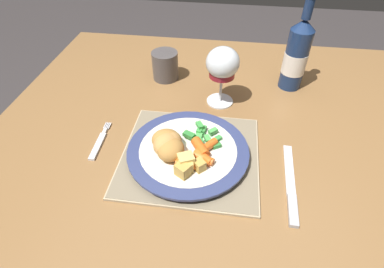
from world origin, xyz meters
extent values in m
plane|color=#383333|center=(0.00, 0.00, 0.00)|extent=(6.00, 6.00, 0.00)
cube|color=olive|center=(0.00, 0.00, 0.72)|extent=(1.13, 0.91, 0.04)
cube|color=olive|center=(-0.51, 0.40, 0.35)|extent=(0.06, 0.06, 0.70)
cube|color=olive|center=(0.51, 0.40, 0.35)|extent=(0.06, 0.06, 0.70)
cube|color=tan|center=(-0.06, -0.14, 0.74)|extent=(0.30, 0.28, 0.01)
cube|color=#807259|center=(-0.06, -0.14, 0.75)|extent=(0.29, 0.28, 0.00)
cylinder|color=silver|center=(-0.06, -0.14, 0.75)|extent=(0.22, 0.22, 0.01)
cylinder|color=navy|center=(-0.06, -0.14, 0.76)|extent=(0.27, 0.27, 0.01)
cylinder|color=silver|center=(-0.06, -0.14, 0.77)|extent=(0.21, 0.21, 0.00)
ellipsoid|color=#B77F3D|center=(-0.09, -0.16, 0.79)|extent=(0.07, 0.07, 0.04)
ellipsoid|color=tan|center=(-0.10, -0.15, 0.79)|extent=(0.07, 0.08, 0.04)
ellipsoid|color=tan|center=(-0.10, -0.14, 0.79)|extent=(0.07, 0.07, 0.04)
ellipsoid|color=#B77F3D|center=(-0.11, -0.14, 0.79)|extent=(0.07, 0.07, 0.04)
cube|color=#338438|center=(0.00, -0.13, 0.77)|extent=(0.02, 0.02, 0.01)
cube|color=green|center=(-0.04, -0.08, 0.77)|extent=(0.02, 0.02, 0.01)
cube|color=#4CA84C|center=(-0.01, -0.08, 0.77)|extent=(0.02, 0.02, 0.01)
cube|color=#338438|center=(-0.06, -0.11, 0.78)|extent=(0.03, 0.02, 0.01)
cube|color=#4CA84C|center=(-0.04, -0.10, 0.77)|extent=(0.02, 0.03, 0.01)
cube|color=green|center=(-0.04, -0.12, 0.77)|extent=(0.01, 0.02, 0.01)
cube|color=#338438|center=(-0.03, -0.08, 0.77)|extent=(0.02, 0.02, 0.01)
cube|color=green|center=(-0.04, -0.07, 0.78)|extent=(0.02, 0.03, 0.01)
cube|color=green|center=(0.00, -0.10, 0.77)|extent=(0.02, 0.02, 0.01)
cube|color=#4CA84C|center=(-0.02, -0.11, 0.77)|extent=(0.02, 0.02, 0.01)
cylinder|color=orange|center=(-0.06, -0.19, 0.78)|extent=(0.04, 0.02, 0.02)
cylinder|color=orange|center=(-0.03, -0.14, 0.78)|extent=(0.05, 0.05, 0.02)
cylinder|color=orange|center=(-0.02, -0.17, 0.77)|extent=(0.04, 0.04, 0.02)
cylinder|color=orange|center=(-0.02, -0.13, 0.77)|extent=(0.04, 0.04, 0.02)
cylinder|color=orange|center=(-0.02, -0.17, 0.77)|extent=(0.05, 0.03, 0.02)
cube|color=silver|center=(-0.27, -0.14, 0.74)|extent=(0.02, 0.09, 0.01)
cube|color=silver|center=(-0.27, -0.08, 0.74)|extent=(0.01, 0.02, 0.01)
cube|color=silver|center=(-0.27, -0.06, 0.74)|extent=(0.00, 0.02, 0.00)
cube|color=silver|center=(-0.27, -0.06, 0.74)|extent=(0.00, 0.02, 0.00)
cube|color=silver|center=(-0.28, -0.06, 0.74)|extent=(0.00, 0.02, 0.00)
cube|color=silver|center=(-0.28, -0.06, 0.74)|extent=(0.00, 0.02, 0.00)
cube|color=silver|center=(0.16, -0.15, 0.74)|extent=(0.02, 0.14, 0.00)
cube|color=#B2B2B7|center=(0.15, -0.25, 0.74)|extent=(0.02, 0.07, 0.01)
cylinder|color=silver|center=(-0.01, 0.08, 0.74)|extent=(0.07, 0.07, 0.00)
cylinder|color=silver|center=(-0.01, 0.08, 0.78)|extent=(0.01, 0.01, 0.08)
ellipsoid|color=silver|center=(-0.01, 0.08, 0.86)|extent=(0.08, 0.08, 0.08)
cylinder|color=maroon|center=(-0.01, 0.08, 0.84)|extent=(0.07, 0.07, 0.04)
cylinder|color=navy|center=(0.19, 0.18, 0.82)|extent=(0.06, 0.06, 0.17)
cone|color=navy|center=(0.19, 0.18, 0.92)|extent=(0.06, 0.06, 0.03)
cylinder|color=navy|center=(0.19, 0.18, 0.96)|extent=(0.02, 0.02, 0.05)
cylinder|color=white|center=(0.19, 0.18, 0.82)|extent=(0.06, 0.06, 0.06)
cube|color=gold|center=(-0.06, -0.21, 0.78)|extent=(0.04, 0.03, 0.03)
cube|color=#DBB256|center=(-0.05, -0.20, 0.78)|extent=(0.03, 0.03, 0.03)
cube|color=#E5BC66|center=(-0.06, -0.19, 0.78)|extent=(0.04, 0.04, 0.03)
cube|color=gold|center=(-0.03, -0.19, 0.78)|extent=(0.03, 0.03, 0.02)
cylinder|color=#4C4747|center=(-0.18, 0.18, 0.78)|extent=(0.08, 0.08, 0.08)
cylinder|color=#2A2727|center=(-0.18, 0.18, 0.82)|extent=(0.06, 0.06, 0.01)
camera|label=1|loc=(0.01, -0.59, 1.23)|focal=28.00mm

